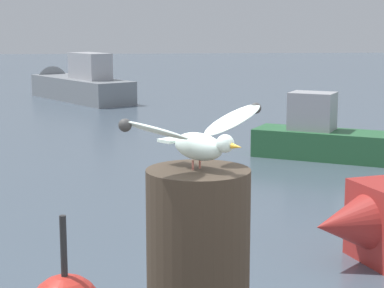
{
  "coord_description": "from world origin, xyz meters",
  "views": [
    {
      "loc": [
        -0.65,
        -2.81,
        2.7
      ],
      "look_at": [
        -0.41,
        -0.15,
        2.23
      ],
      "focal_mm": 63.99,
      "sensor_mm": 36.0,
      "label": 1
    }
  ],
  "objects": [
    {
      "name": "boat_green",
      "position": [
        3.71,
        10.25,
        0.4
      ],
      "size": [
        3.78,
        2.7,
        1.46
      ],
      "color": "#2D6B3D",
      "rests_on": "ground_plane"
    },
    {
      "name": "seagull",
      "position": [
        -0.41,
        -0.41,
        2.3
      ],
      "size": [
        0.6,
        0.52,
        0.22
      ],
      "color": "#C66F60",
      "rests_on": "mooring_post"
    },
    {
      "name": "boat_grey",
      "position": [
        -2.7,
        22.22,
        0.52
      ],
      "size": [
        4.42,
        5.98,
        1.92
      ],
      "color": "gray",
      "rests_on": "ground_plane"
    }
  ]
}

